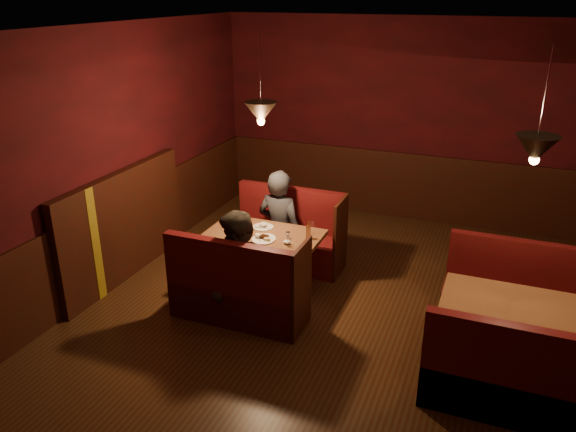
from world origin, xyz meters
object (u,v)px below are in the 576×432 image
at_px(main_bench_far, 289,240).
at_px(second_bench_far, 509,300).
at_px(second_table, 507,318).
at_px(diner_a, 280,206).
at_px(second_bench_near, 504,383).
at_px(main_table, 264,247).
at_px(main_bench_near, 237,295).
at_px(diner_b, 240,253).

distance_m(main_bench_far, second_bench_far, 2.65).
height_order(second_table, second_bench_far, second_bench_far).
bearing_deg(diner_a, main_bench_far, -116.63).
xyz_separation_m(second_table, second_bench_near, (0.03, -0.69, -0.19)).
height_order(second_bench_far, second_bench_near, same).
height_order(main_table, main_bench_near, main_bench_near).
bearing_deg(main_bench_near, second_table, 5.56).
distance_m(main_bench_far, second_bench_near, 3.22).
bearing_deg(main_bench_far, diner_a, -124.44).
xyz_separation_m(second_bench_near, diner_b, (-2.58, 0.47, 0.48)).
bearing_deg(diner_b, second_table, 16.35).
distance_m(second_bench_far, diner_b, 2.77).
xyz_separation_m(second_bench_far, diner_b, (-2.58, -0.91, 0.48)).
bearing_deg(main_bench_near, main_table, 91.11).
bearing_deg(main_bench_far, second_bench_near, -36.07).
height_order(diner_a, diner_b, diner_a).
bearing_deg(diner_a, main_bench_near, 101.22).
distance_m(main_table, main_bench_near, 0.76).
bearing_deg(second_table, main_bench_near, -174.44).
height_order(main_bench_near, second_bench_near, main_bench_near).
height_order(second_bench_near, diner_b, diner_b).
relative_size(main_bench_near, diner_a, 0.88).
distance_m(main_bench_near, second_table, 2.60).
distance_m(main_bench_near, second_bench_near, 2.64).
height_order(main_bench_far, second_table, main_bench_far).
bearing_deg(diner_a, second_bench_far, 179.44).
xyz_separation_m(main_table, second_table, (2.59, -0.48, -0.04)).
xyz_separation_m(main_bench_far, main_bench_near, (0.00, -1.45, 0.00)).
relative_size(second_table, second_bench_near, 0.90).
relative_size(second_table, diner_b, 0.75).
distance_m(second_table, second_bench_far, 0.72).
distance_m(main_table, second_bench_far, 2.64).
height_order(second_bench_near, diner_a, diner_a).
bearing_deg(second_bench_far, second_table, -92.20).
relative_size(main_table, main_bench_near, 0.91).
xyz_separation_m(second_table, diner_a, (-2.66, 1.09, 0.31)).
height_order(main_table, second_bench_near, second_bench_near).
height_order(main_bench_far, diner_a, diner_a).
relative_size(main_table, main_bench_far, 0.91).
bearing_deg(main_table, second_bench_far, 4.73).
xyz_separation_m(main_bench_near, second_table, (2.58, 0.25, 0.18)).
distance_m(main_bench_near, diner_b, 0.47).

